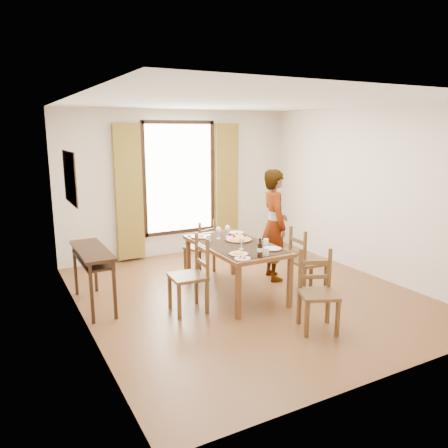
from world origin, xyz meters
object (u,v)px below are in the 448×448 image
pasta_platter (239,237)px  man (274,225)px  console_table (92,257)px  dining_table (235,248)px

pasta_platter → man: bearing=14.0°
console_table → man: 2.78m
console_table → dining_table: size_ratio=0.72×
pasta_platter → console_table: bearing=169.0°
man → pasta_platter: man is taller
man → pasta_platter: (-0.75, -0.19, -0.07)m
console_table → pasta_platter: 2.06m
console_table → man: size_ratio=0.69×
dining_table → man: (0.87, 0.30, 0.19)m
console_table → pasta_platter: size_ratio=3.00×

